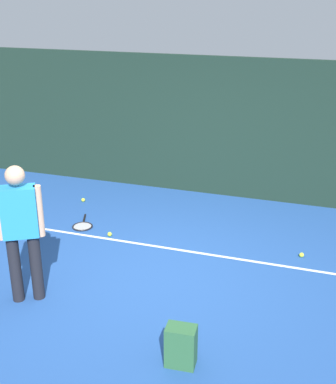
% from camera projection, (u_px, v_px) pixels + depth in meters
% --- Properties ---
extents(ground_plane, '(12.00, 12.00, 0.00)m').
position_uv_depth(ground_plane, '(159.00, 273.00, 6.75)').
color(ground_plane, '#234C93').
extents(back_fence, '(10.00, 0.10, 2.46)m').
position_uv_depth(back_fence, '(214.00, 128.00, 8.94)').
color(back_fence, '#192D23').
rests_on(back_fence, ground).
extents(court_line, '(9.00, 0.05, 0.00)m').
position_uv_depth(court_line, '(174.00, 249.00, 7.36)').
color(court_line, white).
rests_on(court_line, ground).
extents(tennis_player, '(0.47, 0.39, 1.70)m').
position_uv_depth(tennis_player, '(21.00, 226.00, 5.83)').
color(tennis_player, black).
rests_on(tennis_player, ground).
extents(tennis_racket, '(0.42, 0.64, 0.03)m').
position_uv_depth(tennis_racket, '(83.00, 226.00, 8.06)').
color(tennis_racket, black).
rests_on(tennis_racket, ground).
extents(backpack, '(0.31, 0.30, 0.44)m').
position_uv_depth(backpack, '(181.00, 346.00, 5.04)').
color(backpack, '#2D6038').
rests_on(backpack, ground).
extents(tennis_ball_near_player, '(0.07, 0.07, 0.07)m').
position_uv_depth(tennis_ball_near_player, '(110.00, 234.00, 7.73)').
color(tennis_ball_near_player, '#CCE033').
rests_on(tennis_ball_near_player, ground).
extents(tennis_ball_by_fence, '(0.07, 0.07, 0.07)m').
position_uv_depth(tennis_ball_by_fence, '(302.00, 255.00, 7.13)').
color(tennis_ball_by_fence, '#CCE033').
rests_on(tennis_ball_by_fence, ground).
extents(tennis_ball_mid_court, '(0.07, 0.07, 0.07)m').
position_uv_depth(tennis_ball_mid_court, '(83.00, 200.00, 8.99)').
color(tennis_ball_mid_court, '#CCE033').
rests_on(tennis_ball_mid_court, ground).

